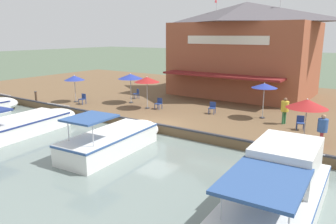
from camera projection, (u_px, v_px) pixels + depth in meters
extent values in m
plane|color=#4C5B47|center=(155.00, 134.00, 21.00)|extent=(220.00, 220.00, 0.00)
cube|color=brown|center=(227.00, 101.00, 29.78)|extent=(22.00, 56.00, 0.60)
cube|color=#2D2D33|center=(156.00, 124.00, 20.93)|extent=(0.20, 50.40, 0.10)
cube|color=brown|center=(244.00, 59.00, 31.02)|extent=(8.43, 12.18, 6.67)
pyramid|color=#4C474C|center=(246.00, 12.00, 30.03)|extent=(8.86, 12.79, 1.84)
cube|color=maroon|center=(220.00, 76.00, 27.15)|extent=(1.80, 10.35, 0.16)
cube|color=silver|center=(226.00, 40.00, 27.17)|extent=(0.08, 7.31, 0.70)
cylinder|color=silver|center=(280.00, 9.00, 28.32)|extent=(0.06, 0.06, 2.21)
cylinder|color=silver|center=(216.00, 12.00, 31.66)|extent=(0.06, 0.06, 2.17)
cube|color=#B23338|center=(216.00, 1.00, 31.30)|extent=(0.36, 0.03, 0.24)
cylinder|color=#B7B7B7|center=(147.00, 94.00, 25.29)|extent=(0.06, 0.06, 2.32)
cylinder|color=#2D2D33|center=(147.00, 108.00, 25.56)|extent=(0.36, 0.36, 0.06)
cone|color=maroon|center=(147.00, 80.00, 25.04)|extent=(1.95, 1.95, 0.40)
cone|color=white|center=(147.00, 79.00, 25.03)|extent=(1.21, 1.21, 0.32)
sphere|color=white|center=(147.00, 77.00, 24.99)|extent=(0.08, 0.08, 0.08)
cylinder|color=#B7B7B7|center=(131.00, 89.00, 27.35)|extent=(0.06, 0.06, 2.30)
cylinder|color=#2D2D33|center=(131.00, 102.00, 27.61)|extent=(0.36, 0.36, 0.06)
cone|color=navy|center=(130.00, 76.00, 27.10)|extent=(2.08, 2.08, 0.41)
cone|color=white|center=(130.00, 76.00, 27.09)|extent=(1.29, 1.29, 0.33)
sphere|color=white|center=(130.00, 74.00, 27.05)|extent=(0.08, 0.08, 0.08)
cylinder|color=#B7B7B7|center=(263.00, 102.00, 22.32)|extent=(0.06, 0.06, 2.31)
cylinder|color=#2D2D33|center=(262.00, 118.00, 22.58)|extent=(0.36, 0.36, 0.06)
cone|color=navy|center=(264.00, 86.00, 22.07)|extent=(1.72, 1.72, 0.31)
cone|color=white|center=(264.00, 85.00, 22.06)|extent=(1.07, 1.07, 0.25)
sphere|color=white|center=(265.00, 83.00, 22.03)|extent=(0.08, 0.08, 0.08)
cylinder|color=#B7B7B7|center=(75.00, 90.00, 27.76)|extent=(0.06, 0.06, 2.12)
cylinder|color=#2D2D33|center=(76.00, 102.00, 28.00)|extent=(0.36, 0.36, 0.06)
cone|color=navy|center=(74.00, 78.00, 27.53)|extent=(1.70, 1.70, 0.39)
cone|color=white|center=(74.00, 78.00, 27.52)|extent=(1.05, 1.05, 0.31)
sphere|color=white|center=(74.00, 76.00, 27.48)|extent=(0.08, 0.08, 0.08)
cylinder|color=#B7B7B7|center=(305.00, 122.00, 17.56)|extent=(0.06, 0.06, 2.13)
cylinder|color=#2D2D33|center=(303.00, 140.00, 17.79)|extent=(0.36, 0.36, 0.06)
cone|color=maroon|center=(307.00, 104.00, 17.32)|extent=(2.15, 2.15, 0.48)
cone|color=white|center=(307.00, 103.00, 17.32)|extent=(1.34, 1.34, 0.38)
sphere|color=white|center=(308.00, 99.00, 17.27)|extent=(0.08, 0.08, 0.08)
cube|color=navy|center=(304.00, 128.00, 19.51)|extent=(0.05, 0.05, 0.42)
cube|color=navy|center=(297.00, 127.00, 19.62)|extent=(0.05, 0.05, 0.42)
cube|color=navy|center=(303.00, 126.00, 19.89)|extent=(0.05, 0.05, 0.42)
cube|color=navy|center=(296.00, 125.00, 19.99)|extent=(0.05, 0.05, 0.42)
cube|color=navy|center=(300.00, 123.00, 19.70)|extent=(0.56, 0.56, 0.05)
cube|color=navy|center=(300.00, 119.00, 19.84)|extent=(0.18, 0.43, 0.40)
cube|color=navy|center=(82.00, 102.00, 26.77)|extent=(0.04, 0.04, 0.42)
cube|color=navy|center=(79.00, 102.00, 26.97)|extent=(0.04, 0.04, 0.42)
cube|color=navy|center=(86.00, 101.00, 27.11)|extent=(0.04, 0.04, 0.42)
cube|color=navy|center=(82.00, 101.00, 27.31)|extent=(0.04, 0.04, 0.42)
cube|color=navy|center=(82.00, 99.00, 26.99)|extent=(0.47, 0.47, 0.05)
cube|color=navy|center=(84.00, 96.00, 27.11)|extent=(0.07, 0.44, 0.40)
cube|color=navy|center=(135.00, 97.00, 29.18)|extent=(0.05, 0.05, 0.42)
cube|color=navy|center=(133.00, 96.00, 29.52)|extent=(0.05, 0.05, 0.42)
cube|color=navy|center=(139.00, 96.00, 29.36)|extent=(0.05, 0.05, 0.42)
cube|color=navy|center=(137.00, 96.00, 29.70)|extent=(0.05, 0.05, 0.42)
cube|color=navy|center=(136.00, 94.00, 29.39)|extent=(0.59, 0.59, 0.05)
cube|color=navy|center=(138.00, 91.00, 29.43)|extent=(0.24, 0.41, 0.40)
cube|color=navy|center=(159.00, 107.00, 24.97)|extent=(0.04, 0.04, 0.42)
cube|color=navy|center=(155.00, 107.00, 25.19)|extent=(0.04, 0.04, 0.42)
cube|color=navy|center=(162.00, 106.00, 25.30)|extent=(0.04, 0.04, 0.42)
cube|color=navy|center=(158.00, 106.00, 25.51)|extent=(0.04, 0.04, 0.42)
cube|color=navy|center=(158.00, 104.00, 25.19)|extent=(0.45, 0.45, 0.05)
cube|color=navy|center=(160.00, 100.00, 25.31)|extent=(0.05, 0.44, 0.40)
cube|color=navy|center=(214.00, 112.00, 23.50)|extent=(0.05, 0.05, 0.42)
cube|color=navy|center=(209.00, 111.00, 23.65)|extent=(0.05, 0.05, 0.42)
cube|color=navy|center=(215.00, 111.00, 23.86)|extent=(0.05, 0.05, 0.42)
cube|color=navy|center=(210.00, 110.00, 24.01)|extent=(0.05, 0.05, 0.42)
cube|color=navy|center=(212.00, 108.00, 23.71)|extent=(0.52, 0.52, 0.05)
cube|color=navy|center=(213.00, 105.00, 23.84)|extent=(0.13, 0.44, 0.40)
cylinder|color=#B23338|center=(321.00, 140.00, 16.56)|extent=(0.13, 0.13, 0.84)
cylinder|color=#B23338|center=(321.00, 139.00, 16.73)|extent=(0.13, 0.13, 0.84)
cylinder|color=#2D5193|center=(323.00, 125.00, 16.47)|extent=(0.49, 0.49, 0.67)
sphere|color=#9E7051|center=(324.00, 117.00, 16.37)|extent=(0.23, 0.23, 0.23)
cylinder|color=#337547|center=(285.00, 118.00, 21.05)|extent=(0.13, 0.13, 0.83)
cylinder|color=#337547|center=(283.00, 118.00, 20.99)|extent=(0.13, 0.13, 0.83)
cylinder|color=gold|center=(285.00, 106.00, 20.85)|extent=(0.49, 0.49, 0.66)
sphere|color=brown|center=(286.00, 100.00, 20.74)|extent=(0.23, 0.23, 0.23)
cube|color=white|center=(110.00, 143.00, 17.40)|extent=(5.95, 2.67, 1.09)
ellipsoid|color=white|center=(141.00, 129.00, 19.84)|extent=(2.20, 2.29, 1.09)
cube|color=#2D4C84|center=(109.00, 134.00, 17.29)|extent=(6.02, 2.71, 0.10)
cube|color=#2D4C84|center=(90.00, 118.00, 15.86)|extent=(2.40, 2.08, 0.10)
cylinder|color=silver|center=(93.00, 135.00, 15.03)|extent=(0.05, 0.05, 1.12)
cylinder|color=silver|center=(68.00, 130.00, 15.81)|extent=(0.05, 0.05, 1.12)
cube|color=silver|center=(275.00, 205.00, 11.16)|extent=(7.06, 2.95, 0.98)
ellipsoid|color=silver|center=(295.00, 170.00, 14.03)|extent=(2.56, 2.62, 0.98)
cube|color=#2D4C84|center=(276.00, 194.00, 11.06)|extent=(7.14, 3.00, 0.10)
cube|color=white|center=(286.00, 161.00, 11.90)|extent=(2.95, 2.24, 1.38)
cube|color=black|center=(276.00, 170.00, 10.69)|extent=(0.14, 1.85, 0.48)
cube|color=#2D4C84|center=(264.00, 181.00, 9.45)|extent=(3.17, 2.38, 0.11)
cylinder|color=silver|center=(289.00, 222.00, 8.33)|extent=(0.05, 0.05, 1.05)
cylinder|color=silver|center=(221.00, 202.00, 9.28)|extent=(0.05, 0.05, 1.05)
cylinder|color=silver|center=(298.00, 150.00, 14.09)|extent=(0.13, 2.12, 0.04)
cube|color=white|center=(7.00, 130.00, 19.98)|extent=(8.01, 3.52, 0.97)
ellipsoid|color=white|center=(56.00, 116.00, 23.30)|extent=(2.99, 2.88, 0.97)
cube|color=navy|center=(6.00, 123.00, 19.88)|extent=(8.11, 3.57, 0.10)
cylinder|color=silver|center=(58.00, 104.00, 23.39)|extent=(0.26, 2.20, 0.04)
ellipsoid|color=white|center=(0.00, 104.00, 27.47)|extent=(2.69, 3.10, 0.97)
cylinder|color=silver|center=(2.00, 94.00, 27.54)|extent=(0.07, 2.58, 0.04)
cylinder|color=#473323|center=(36.00, 97.00, 28.19)|extent=(0.18, 0.18, 0.81)
cylinder|color=#2D2D33|center=(35.00, 92.00, 28.10)|extent=(0.22, 0.22, 0.04)
cylinder|color=brown|center=(284.00, 80.00, 31.43)|extent=(0.34, 0.34, 2.64)
sphere|color=#2D6028|center=(286.00, 54.00, 30.84)|extent=(3.23, 3.23, 3.23)
sphere|color=#2D6028|center=(279.00, 57.00, 30.66)|extent=(2.26, 2.26, 2.26)
cylinder|color=brown|center=(260.00, 74.00, 34.62)|extent=(0.46, 0.46, 3.16)
sphere|color=#2D6028|center=(262.00, 43.00, 33.88)|extent=(4.27, 4.27, 4.27)
sphere|color=#2D6028|center=(253.00, 47.00, 33.65)|extent=(2.99, 2.99, 2.99)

